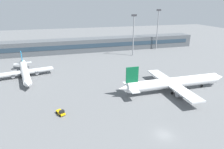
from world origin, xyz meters
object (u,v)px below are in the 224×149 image
airplane_mid (25,72)px  floodlight_tower_west (134,32)px  airplane_near (175,83)px  baggage_tug_yellow (61,112)px  floodlight_tower_east (158,27)px

airplane_mid → floodlight_tower_west: floodlight_tower_west is taller
airplane_near → baggage_tug_yellow: 43.90m
baggage_tug_yellow → floodlight_tower_east: size_ratio=0.14×
baggage_tug_yellow → floodlight_tower_west: bearing=51.8°
airplane_near → floodlight_tower_east: (28.62, 68.21, 12.85)m
baggage_tug_yellow → floodlight_tower_east: floodlight_tower_east is taller
baggage_tug_yellow → floodlight_tower_east: bearing=45.7°
airplane_mid → floodlight_tower_east: floodlight_tower_east is taller
baggage_tug_yellow → airplane_mid: bearing=111.1°
airplane_near → floodlight_tower_east: bearing=67.2°
baggage_tug_yellow → floodlight_tower_west: floodlight_tower_west is taller
baggage_tug_yellow → floodlight_tower_east: (72.06, 73.97, 15.52)m
floodlight_tower_west → baggage_tug_yellow: bearing=-128.2°
floodlight_tower_west → floodlight_tower_east: bearing=27.8°
airplane_mid → baggage_tug_yellow: size_ratio=9.44×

